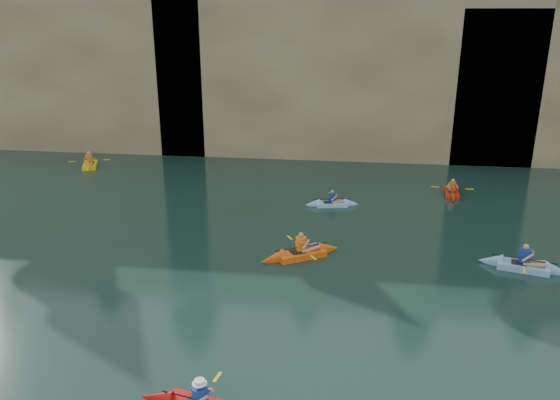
# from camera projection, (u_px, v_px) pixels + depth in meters

# --- Properties ---
(ground) EXTENTS (160.00, 160.00, 0.00)m
(ground) POSITION_uv_depth(u_px,v_px,m) (247.00, 346.00, 15.83)
(ground) COLOR black
(ground) RESTS_ON ground
(cliff) EXTENTS (70.00, 16.00, 12.00)m
(cliff) POSITION_uv_depth(u_px,v_px,m) (319.00, 57.00, 42.03)
(cliff) COLOR #C9B97A
(cliff) RESTS_ON ground
(cliff_slab_west) EXTENTS (26.00, 2.40, 10.56)m
(cliff_slab_west) POSITION_uv_depth(u_px,v_px,m) (24.00, 73.00, 37.83)
(cliff_slab_west) COLOR tan
(cliff_slab_west) RESTS_ON ground
(cliff_slab_center) EXTENTS (24.00, 2.40, 11.40)m
(cliff_slab_center) POSITION_uv_depth(u_px,v_px,m) (342.00, 70.00, 34.94)
(cliff_slab_center) COLOR tan
(cliff_slab_center) RESTS_ON ground
(sea_cave_west) EXTENTS (4.50, 1.00, 4.00)m
(sea_cave_west) POSITION_uv_depth(u_px,v_px,m) (52.00, 122.00, 38.03)
(sea_cave_west) COLOR black
(sea_cave_west) RESTS_ON ground
(sea_cave_center) EXTENTS (3.50, 1.00, 3.20)m
(sea_cave_center) POSITION_uv_depth(u_px,v_px,m) (250.00, 133.00, 36.41)
(sea_cave_center) COLOR black
(sea_cave_center) RESTS_ON ground
(sea_cave_east) EXTENTS (5.00, 1.00, 4.50)m
(sea_cave_east) POSITION_uv_depth(u_px,v_px,m) (467.00, 129.00, 34.45)
(sea_cave_east) COLOR black
(sea_cave_east) RESTS_ON ground
(kayaker_orange) EXTENTS (3.33, 2.45, 1.30)m
(kayaker_orange) POSITION_uv_depth(u_px,v_px,m) (301.00, 253.00, 21.56)
(kayaker_orange) COLOR #F5590F
(kayaker_orange) RESTS_ON ground
(kayaker_ltblue_near) EXTENTS (3.31, 2.43, 1.28)m
(kayaker_ltblue_near) POSITION_uv_depth(u_px,v_px,m) (523.00, 266.00, 20.52)
(kayaker_ltblue_near) COLOR #7EADD3
(kayaker_ltblue_near) RESTS_ON ground
(kayaker_red_far) EXTENTS (2.18, 3.02, 1.09)m
(kayaker_red_far) POSITION_uv_depth(u_px,v_px,m) (452.00, 192.00, 29.02)
(kayaker_red_far) COLOR red
(kayaker_red_far) RESTS_ON ground
(kayaker_yellow) EXTENTS (2.36, 3.17, 1.27)m
(kayaker_yellow) POSITION_uv_depth(u_px,v_px,m) (90.00, 165.00, 34.26)
(kayaker_yellow) COLOR yellow
(kayaker_yellow) RESTS_ON ground
(kayaker_ltblue_mid) EXTENTS (2.79, 2.06, 1.03)m
(kayaker_ltblue_mid) POSITION_uv_depth(u_px,v_px,m) (332.00, 204.00, 27.32)
(kayaker_ltblue_mid) COLOR #92C7F5
(kayaker_ltblue_mid) RESTS_ON ground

